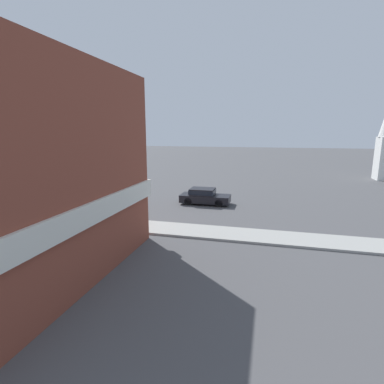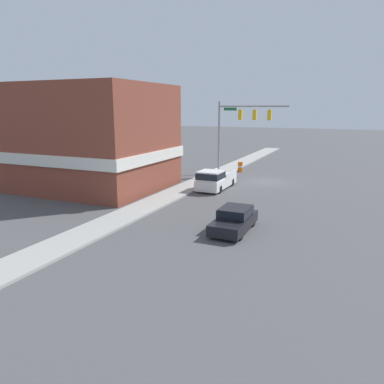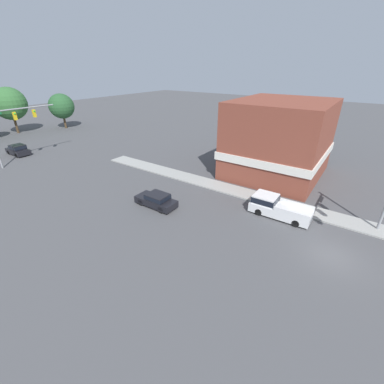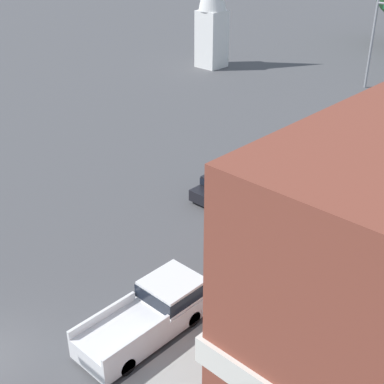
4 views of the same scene
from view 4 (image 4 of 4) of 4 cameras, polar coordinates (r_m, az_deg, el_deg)
The scene contains 3 objects.
car_lead at distance 29.87m, azimuth 3.58°, elevation 0.82°, with size 1.78×4.27×1.37m.
pickup_truck_parked at distance 20.76m, azimuth -4.08°, elevation -12.58°, with size 2.03×5.40×1.80m.
church_steeple at distance 54.65m, azimuth 2.19°, elevation 19.73°, with size 2.69×2.69×12.24m.
Camera 4 is at (15.11, -5.05, 14.41)m, focal length 50.00 mm.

